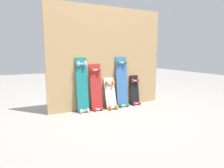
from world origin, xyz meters
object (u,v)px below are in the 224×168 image
at_px(skateboard_teal, 82,87).
at_px(skateboard_white, 111,95).
at_px(skateboard_black, 135,92).
at_px(skateboard_red, 96,90).
at_px(skateboard_blue, 122,84).

relative_size(skateboard_teal, skateboard_white, 1.59).
bearing_deg(skateboard_black, skateboard_white, -175.69).
xyz_separation_m(skateboard_red, skateboard_white, (0.23, -0.03, -0.11)).
xyz_separation_m(skateboard_teal, skateboard_blue, (0.68, 0.00, -0.00)).
height_order(skateboard_red, skateboard_blue, skateboard_blue).
distance_m(skateboard_teal, skateboard_white, 0.48).
height_order(skateboard_white, skateboard_black, skateboard_black).
bearing_deg(skateboard_white, skateboard_red, 171.73).
bearing_deg(skateboard_red, skateboard_black, 0.19).
distance_m(skateboard_teal, skateboard_black, 0.94).
bearing_deg(skateboard_red, skateboard_blue, 0.50).
bearing_deg(skateboard_black, skateboard_teal, 179.97).
distance_m(skateboard_red, skateboard_white, 0.26).
relative_size(skateboard_red, skateboard_black, 1.38).
bearing_deg(skateboard_teal, skateboard_black, -0.03).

